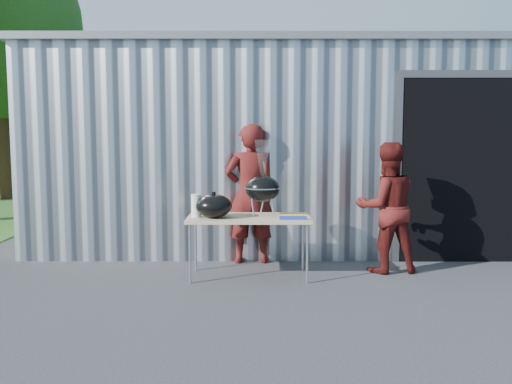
{
  "coord_description": "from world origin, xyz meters",
  "views": [
    {
      "loc": [
        0.13,
        -6.03,
        1.78
      ],
      "look_at": [
        0.13,
        0.88,
        1.05
      ],
      "focal_mm": 40.0,
      "sensor_mm": 36.0,
      "label": 1
    }
  ],
  "objects_px": {
    "kettle_grill": "(262,182)",
    "folding_table": "(249,220)",
    "person_bystander": "(387,208)",
    "person_cook": "(250,194)"
  },
  "relations": [
    {
      "from": "kettle_grill",
      "to": "person_bystander",
      "type": "relative_size",
      "value": 0.57
    },
    {
      "from": "kettle_grill",
      "to": "person_bystander",
      "type": "height_order",
      "value": "kettle_grill"
    },
    {
      "from": "person_cook",
      "to": "person_bystander",
      "type": "bearing_deg",
      "value": 157.71
    },
    {
      "from": "person_cook",
      "to": "person_bystander",
      "type": "relative_size",
      "value": 1.14
    },
    {
      "from": "folding_table",
      "to": "person_bystander",
      "type": "distance_m",
      "value": 1.77
    },
    {
      "from": "kettle_grill",
      "to": "folding_table",
      "type": "bearing_deg",
      "value": -160.49
    },
    {
      "from": "person_bystander",
      "to": "person_cook",
      "type": "bearing_deg",
      "value": -24.55
    },
    {
      "from": "folding_table",
      "to": "person_cook",
      "type": "bearing_deg",
      "value": 89.42
    },
    {
      "from": "folding_table",
      "to": "person_cook",
      "type": "height_order",
      "value": "person_cook"
    },
    {
      "from": "folding_table",
      "to": "person_cook",
      "type": "relative_size",
      "value": 0.79
    }
  ]
}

